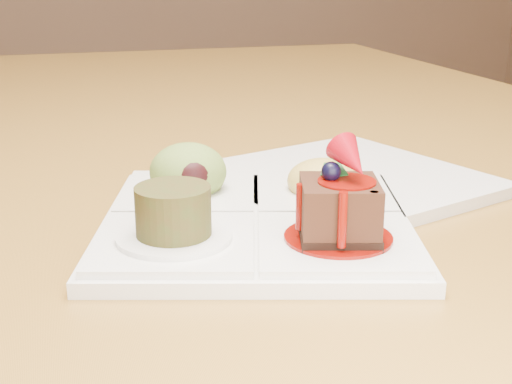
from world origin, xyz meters
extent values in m
cube|color=olive|center=(0.00, 0.00, 0.73)|extent=(1.00, 1.80, 0.04)
cylinder|color=olive|center=(-0.44, 0.84, 0.35)|extent=(0.06, 0.06, 0.71)
cylinder|color=olive|center=(0.44, 0.84, 0.35)|extent=(0.06, 0.06, 0.71)
cube|color=black|center=(0.60, 0.33, 0.43)|extent=(0.42, 0.42, 0.04)
cylinder|color=black|center=(0.42, 0.17, 0.21)|extent=(0.03, 0.03, 0.41)
cylinder|color=black|center=(0.77, 0.50, 0.21)|extent=(0.03, 0.03, 0.41)
cylinder|color=black|center=(0.43, 0.51, 0.21)|extent=(0.03, 0.03, 0.41)
cube|color=silver|center=(-0.16, -0.40, 0.76)|extent=(0.31, 0.31, 0.01)
cube|color=silver|center=(-0.12, -0.47, 0.77)|extent=(0.15, 0.15, 0.01)
cube|color=silver|center=(-0.24, -0.44, 0.77)|extent=(0.15, 0.15, 0.01)
cube|color=silver|center=(-0.20, -0.32, 0.77)|extent=(0.15, 0.15, 0.01)
cube|color=silver|center=(-0.08, -0.35, 0.77)|extent=(0.15, 0.15, 0.01)
cylinder|color=#690903|center=(-0.12, -0.47, 0.77)|extent=(0.08, 0.08, 0.00)
cube|color=black|center=(-0.12, -0.47, 0.77)|extent=(0.07, 0.07, 0.01)
cube|color=black|center=(-0.12, -0.47, 0.79)|extent=(0.07, 0.07, 0.04)
cylinder|color=#690903|center=(-0.12, -0.47, 0.81)|extent=(0.04, 0.04, 0.00)
sphere|color=black|center=(-0.12, -0.47, 0.82)|extent=(0.01, 0.01, 0.01)
cone|color=maroon|center=(-0.11, -0.48, 0.83)|extent=(0.03, 0.04, 0.04)
cube|color=#124A1C|center=(-0.12, -0.46, 0.82)|extent=(0.01, 0.02, 0.01)
cube|color=#124A1C|center=(-0.12, -0.46, 0.82)|extent=(0.02, 0.02, 0.01)
cylinder|color=#690903|center=(-0.13, -0.50, 0.79)|extent=(0.01, 0.01, 0.04)
cylinder|color=#690903|center=(-0.10, -0.50, 0.79)|extent=(0.01, 0.01, 0.04)
cylinder|color=#690903|center=(-0.15, -0.47, 0.79)|extent=(0.01, 0.01, 0.04)
cylinder|color=silver|center=(-0.24, -0.44, 0.77)|extent=(0.09, 0.09, 0.00)
cylinder|color=#3E2A11|center=(-0.24, -0.44, 0.79)|extent=(0.06, 0.06, 0.04)
cylinder|color=#4F3210|center=(-0.24, -0.44, 0.80)|extent=(0.05, 0.05, 0.00)
ellipsoid|color=olive|center=(-0.20, -0.32, 0.78)|extent=(0.07, 0.07, 0.05)
ellipsoid|color=black|center=(-0.20, -0.34, 0.79)|extent=(0.04, 0.03, 0.03)
ellipsoid|color=gold|center=(-0.08, -0.35, 0.78)|extent=(0.07, 0.07, 0.04)
cube|color=orange|center=(-0.07, -0.35, 0.78)|extent=(0.02, 0.02, 0.02)
cube|color=#4F7319|center=(-0.09, -0.34, 0.78)|extent=(0.02, 0.02, 0.01)
cube|color=orange|center=(-0.10, -0.36, 0.78)|extent=(0.02, 0.02, 0.01)
cube|color=#4F7319|center=(-0.08, -0.37, 0.78)|extent=(0.02, 0.02, 0.01)
cube|color=silver|center=(-0.04, -0.30, 0.76)|extent=(0.31, 0.31, 0.01)
camera|label=1|loc=(-0.32, -0.93, 0.97)|focal=50.00mm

